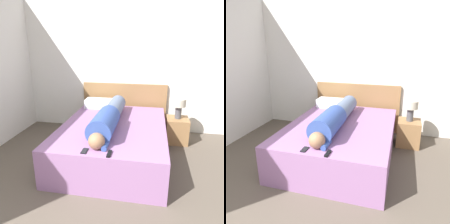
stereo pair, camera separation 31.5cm
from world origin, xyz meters
TOP-DOWN VIEW (x-y plane):
  - wall_back at (0.00, 3.57)m, footprint 5.27×0.06m
  - bed at (-0.00, 2.32)m, footprint 1.57×2.09m
  - headboard at (-0.00, 3.50)m, footprint 1.69×0.04m
  - nightstand at (1.03, 3.04)m, footprint 0.39×0.41m
  - table_lamp at (1.03, 3.04)m, footprint 0.23×0.23m
  - person_lying at (-0.06, 2.21)m, footprint 0.33×1.73m
  - pillow_near_headboard at (-0.40, 3.18)m, footprint 0.60×0.29m
  - tv_remote at (0.12, 1.37)m, footprint 0.04×0.15m
  - cell_phone at (-0.18, 1.39)m, footprint 0.06×0.13m

SIDE VIEW (x-z plane):
  - nightstand at x=1.03m, z-range 0.00..0.45m
  - bed at x=0.00m, z-range 0.00..0.54m
  - headboard at x=0.00m, z-range 0.00..0.96m
  - cell_phone at x=-0.18m, z-range 0.54..0.55m
  - tv_remote at x=0.12m, z-range 0.54..0.56m
  - pillow_near_headboard at x=-0.40m, z-range 0.54..0.70m
  - person_lying at x=-0.06m, z-range 0.52..0.85m
  - table_lamp at x=1.03m, z-range 0.51..0.88m
  - wall_back at x=0.00m, z-range 0.00..2.60m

